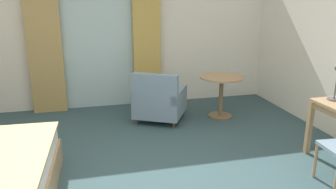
% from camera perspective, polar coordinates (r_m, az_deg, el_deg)
% --- Properties ---
extents(wall_back, '(6.23, 0.12, 2.56)m').
position_cam_1_polar(wall_back, '(6.22, -10.03, 9.75)').
color(wall_back, white).
rests_on(wall_back, ground).
extents(balcony_glass_door, '(1.31, 0.02, 2.25)m').
position_cam_1_polar(balcony_glass_door, '(6.15, -11.97, 8.13)').
color(balcony_glass_door, silver).
rests_on(balcony_glass_door, ground).
extents(curtain_panel_left, '(0.57, 0.10, 2.30)m').
position_cam_1_polar(curtain_panel_left, '(6.08, -20.29, 7.63)').
color(curtain_panel_left, tan).
rests_on(curtain_panel_left, ground).
extents(curtain_panel_right, '(0.50, 0.10, 2.30)m').
position_cam_1_polar(curtain_panel_right, '(6.14, -3.65, 8.65)').
color(curtain_panel_right, tan).
rests_on(curtain_panel_right, ground).
extents(armchair_by_window, '(1.01, 1.02, 0.84)m').
position_cam_1_polar(armchair_by_window, '(5.42, -1.50, -1.20)').
color(armchair_by_window, gray).
rests_on(armchair_by_window, ground).
extents(round_cafe_table, '(0.73, 0.73, 0.70)m').
position_cam_1_polar(round_cafe_table, '(5.63, 9.11, 1.32)').
color(round_cafe_table, tan).
rests_on(round_cafe_table, ground).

